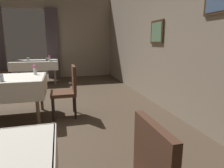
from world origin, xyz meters
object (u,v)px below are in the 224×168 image
Objects in this scene: flower_vase_far at (49,58)px; glass_mid_c at (1,78)px; dining_table_far at (35,63)px; glass_far_c at (28,59)px; chair_mid_right at (68,89)px; glass_far_b at (47,59)px; flower_vase_mid at (35,69)px.

glass_mid_c is at bearing -100.50° from flower_vase_far.
glass_far_c reaches higher than dining_table_far.
chair_mid_right is at bearing 13.08° from glass_mid_c.
flower_vase_far is at bearing -75.59° from glass_far_b.
flower_vase_far is at bearing 98.12° from chair_mid_right.
chair_mid_right is 9.75× the size of glass_far_c.
glass_mid_c is at bearing -88.14° from glass_far_c.
glass_mid_c is at bearing -98.04° from glass_far_b.
flower_vase_mid reaches higher than dining_table_far.
flower_vase_far is at bearing 79.50° from glass_mid_c.
dining_table_far is at bearing 105.02° from chair_mid_right.
glass_mid_c is 1.17× the size of glass_far_c.
chair_mid_right is 1.07m from glass_mid_c.
glass_far_c is at bearing 99.91° from flower_vase_mid.
flower_vase_far is at bearing -39.18° from glass_far_c.
glass_far_c is (-1.12, 3.49, 0.28)m from chair_mid_right.
chair_mid_right reaches higher than dining_table_far.
glass_far_c is (-0.62, 0.23, -0.00)m from glass_far_b.
dining_table_far is at bearing 95.95° from flower_vase_mid.
glass_far_b is (0.37, 0.01, 0.14)m from dining_table_far.
flower_vase_mid is at bearing -91.22° from glass_far_b.
chair_mid_right reaches higher than glass_mid_c.
glass_far_b is (0.49, 3.50, -0.01)m from glass_mid_c.
chair_mid_right reaches higher than glass_far_c.
flower_vase_mid reaches higher than chair_mid_right.
glass_far_b is (-0.51, 3.26, 0.29)m from chair_mid_right.
flower_vase_mid is at bearing 150.02° from chair_mid_right.
chair_mid_right is 5.14× the size of flower_vase_mid.
glass_mid_c is 0.60× the size of flower_vase_far.
chair_mid_right is 9.23× the size of glass_far_b.
glass_mid_c is (-0.13, -3.48, 0.14)m from dining_table_far.
flower_vase_mid is at bearing -84.05° from dining_table_far.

